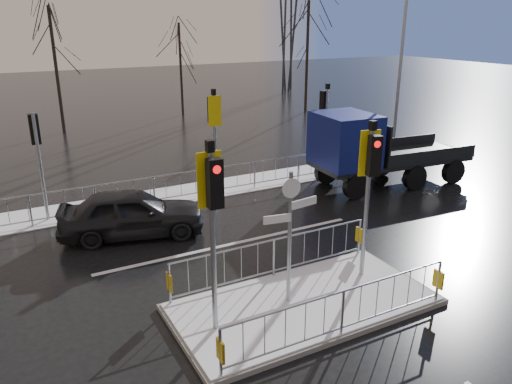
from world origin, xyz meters
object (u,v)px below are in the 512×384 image
traffic_island (303,292)px  flatbed_truck (364,148)px  car_far_lane (132,213)px  street_lamp_right (402,63)px

traffic_island → flatbed_truck: traffic_island is taller
traffic_island → flatbed_truck: 9.13m
car_far_lane → street_lamp_right: street_lamp_right is taller
car_far_lane → street_lamp_right: bearing=-63.0°
car_far_lane → traffic_island: bearing=-142.8°
flatbed_truck → car_far_lane: bearing=-178.1°
flatbed_truck → street_lamp_right: size_ratio=0.82×
traffic_island → car_far_lane: size_ratio=1.40×
car_far_lane → street_lamp_right: (12.92, 2.72, 3.66)m
car_far_lane → flatbed_truck: 9.10m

